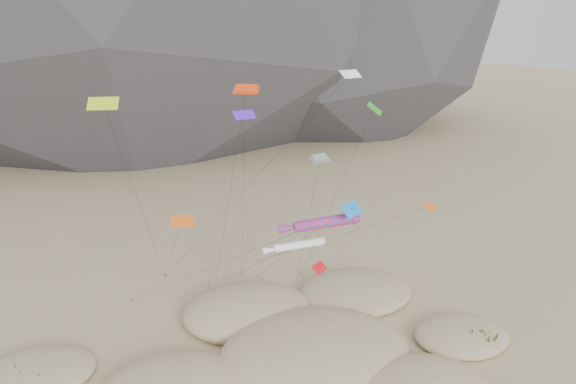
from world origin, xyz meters
The scene contains 8 objects.
dunes centered at (-0.31, 4.80, 0.73)m, with size 47.97×34.37×4.09m.
dune_grass centered at (-1.28, 2.84, 0.85)m, with size 43.85×29.07×1.43m.
kite_stakes centered at (1.50, 24.85, 0.15)m, with size 23.13×5.65×0.30m.
rainbow_tube_kite centered at (4.48, 7.98, 12.26)m, with size 7.46×14.32×13.11m.
white_tube_kite centered at (2.45, 9.20, 9.94)m, with size 7.98×14.81×10.54m.
orange_parafoil centered at (-0.14, 14.84, 23.30)m, with size 2.49×11.29×24.07m.
multi_parafoil centered at (5.76, 11.31, 17.12)m, with size 3.61×11.57×17.77m.
delta_kites centered at (3.10, 11.29, 17.37)m, with size 32.68×22.06×24.99m.
Camera 1 is at (-16.24, -34.33, 30.19)m, focal length 35.00 mm.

